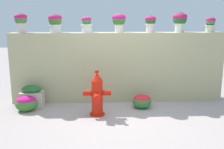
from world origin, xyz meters
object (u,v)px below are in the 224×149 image
object	(u,v)px
flower_bush_right	(142,101)
planter_box	(32,97)
flower_bush_left	(26,103)
potted_plant_6	(210,23)
potted_plant_3	(119,20)
potted_plant_2	(87,24)
potted_plant_4	(150,22)
potted_plant_1	(55,21)
potted_plant_5	(180,20)
potted_plant_0	(21,20)
fire_hydrant	(97,95)

from	to	relation	value
flower_bush_right	planter_box	world-z (taller)	planter_box
planter_box	flower_bush_left	bearing A→B (deg)	-113.20
potted_plant_6	planter_box	bearing A→B (deg)	-172.96
flower_bush_right	potted_plant_6	bearing A→B (deg)	20.80
potted_plant_3	flower_bush_right	size ratio (longest dim) A/B	1.06
potted_plant_2	potted_plant_4	distance (m)	1.44
potted_plant_1	flower_bush_right	xyz separation A→B (m)	(1.90, -0.64, -1.69)
potted_plant_1	potted_plant_5	xyz separation A→B (m)	(2.82, -0.04, 0.03)
potted_plant_2	flower_bush_left	world-z (taller)	potted_plant_2
potted_plant_0	potted_plant_4	size ratio (longest dim) A/B	1.14
potted_plant_6	flower_bush_left	distance (m)	4.47
potted_plant_3	potted_plant_6	size ratio (longest dim) A/B	1.25
flower_bush_left	potted_plant_3	bearing A→B (deg)	17.63
potted_plant_4	potted_plant_3	bearing A→B (deg)	-179.25
potted_plant_4	potted_plant_6	size ratio (longest dim) A/B	1.11
potted_plant_5	flower_bush_right	distance (m)	2.04
potted_plant_5	flower_bush_right	xyz separation A→B (m)	(-0.92, -0.61, -1.72)
potted_plant_5	fire_hydrant	world-z (taller)	potted_plant_5
potted_plant_6	planter_box	size ratio (longest dim) A/B	0.69
fire_hydrant	potted_plant_2	bearing A→B (deg)	103.11
potted_plant_2	potted_plant_5	bearing A→B (deg)	0.40
potted_plant_0	planter_box	distance (m)	1.72
potted_plant_4	fire_hydrant	size ratio (longest dim) A/B	0.42
potted_plant_1	potted_plant_3	distance (m)	1.43
potted_plant_0	potted_plant_4	distance (m)	2.89
flower_bush_left	flower_bush_right	world-z (taller)	flower_bush_left
potted_plant_5	fire_hydrant	size ratio (longest dim) A/B	0.49
potted_plant_6	flower_bush_left	world-z (taller)	potted_plant_6
flower_bush_right	potted_plant_4	bearing A→B (deg)	67.19
potted_plant_2	potted_plant_3	distance (m)	0.73
fire_hydrant	planter_box	size ratio (longest dim) A/B	1.83
potted_plant_6	flower_bush_right	bearing A→B (deg)	-159.20
potted_plant_2	flower_bush_right	bearing A→B (deg)	-26.39
potted_plant_6	potted_plant_3	bearing A→B (deg)	-178.67
potted_plant_6	flower_bush_right	distance (m)	2.40
potted_plant_6	fire_hydrant	xyz separation A→B (m)	(-2.61, -1.01, -1.37)
flower_bush_left	potted_plant_0	bearing A→B (deg)	104.79
potted_plant_2	planter_box	size ratio (longest dim) A/B	0.72
potted_plant_1	planter_box	size ratio (longest dim) A/B	0.84
potted_plant_2	planter_box	bearing A→B (deg)	-158.76
potted_plant_0	flower_bush_right	world-z (taller)	potted_plant_0
potted_plant_3	planter_box	xyz separation A→B (m)	(-1.92, -0.45, -1.63)
fire_hydrant	flower_bush_right	xyz separation A→B (m)	(0.96, 0.39, -0.26)
flower_bush_left	potted_plant_1	bearing A→B (deg)	50.94
potted_plant_1	flower_bush_right	world-z (taller)	potted_plant_1
fire_hydrant	potted_plant_6	bearing A→B (deg)	21.18
potted_plant_3	potted_plant_4	distance (m)	0.72
potted_plant_4	potted_plant_5	world-z (taller)	potted_plant_5
flower_bush_left	potted_plant_6	bearing A→B (deg)	9.45
potted_plant_3	fire_hydrant	distance (m)	1.81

